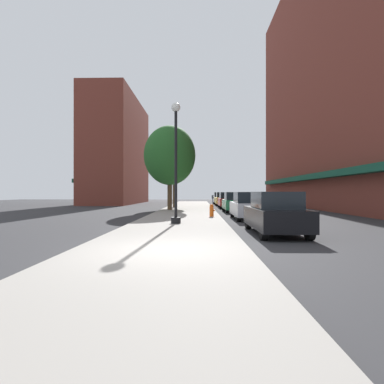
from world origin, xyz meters
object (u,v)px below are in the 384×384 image
at_px(car_yellow, 223,199).
at_px(tree_mid, 170,156).
at_px(tree_near, 175,160).
at_px(car_red, 227,200).
at_px(car_white, 220,198).
at_px(fire_hydrant, 212,210).
at_px(car_green, 235,202).
at_px(car_black, 275,213).
at_px(car_silver, 248,206).
at_px(lamppost, 176,160).
at_px(parking_meter_near, 213,201).

bearing_deg(car_yellow, tree_mid, -113.98).
relative_size(tree_near, car_yellow, 1.61).
bearing_deg(car_red, car_white, 91.71).
relative_size(tree_near, car_white, 1.61).
distance_m(fire_hydrant, car_green, 6.82).
height_order(car_black, car_white, same).
relative_size(tree_mid, car_yellow, 1.70).
xyz_separation_m(car_black, car_red, (0.00, 19.84, 0.00)).
relative_size(car_silver, car_red, 1.00).
distance_m(tree_near, car_green, 8.75).
distance_m(lamppost, car_silver, 5.98).
distance_m(lamppost, car_red, 17.66).
height_order(fire_hydrant, tree_near, tree_near).
xyz_separation_m(lamppost, car_silver, (4.11, 3.63, -2.39)).
height_order(tree_near, car_white, tree_near).
bearing_deg(car_white, tree_mid, -105.31).
bearing_deg(car_black, car_red, 88.91).
bearing_deg(car_yellow, parking_meter_near, -95.87).
distance_m(car_black, car_silver, 6.47).
bearing_deg(car_white, car_black, -87.79).
height_order(lamppost, fire_hydrant, lamppost).
distance_m(car_black, car_yellow, 26.05).
bearing_deg(car_red, car_silver, -88.29).
bearing_deg(tree_mid, car_white, 72.49).
height_order(car_black, car_silver, same).
bearing_deg(car_white, car_yellow, -87.79).
bearing_deg(fire_hydrant, parking_meter_near, 86.60).
height_order(lamppost, car_red, lamppost).
relative_size(fire_hydrant, car_silver, 0.18).
distance_m(tree_mid, car_silver, 10.52).
height_order(car_silver, car_yellow, same).
xyz_separation_m(fire_hydrant, car_green, (2.18, 6.46, 0.29)).
bearing_deg(parking_meter_near, car_white, 84.69).
relative_size(car_black, car_red, 1.00).
relative_size(car_black, car_silver, 1.00).
relative_size(fire_hydrant, car_red, 0.18).
bearing_deg(car_black, car_yellow, 88.91).
bearing_deg(parking_meter_near, car_red, 77.58).
distance_m(tree_mid, car_yellow, 13.46).
bearing_deg(tree_mid, car_green, -9.67).
height_order(car_red, car_yellow, same).
xyz_separation_m(fire_hydrant, car_yellow, (2.18, 18.99, 0.29)).
bearing_deg(car_silver, tree_mid, 123.84).
bearing_deg(car_silver, car_yellow, 89.15).
bearing_deg(car_black, car_silver, 88.91).
bearing_deg(car_red, car_black, -88.29).
relative_size(parking_meter_near, car_white, 0.30).
relative_size(lamppost, car_white, 1.37).
xyz_separation_m(fire_hydrant, tree_near, (-3.26, 11.93, 4.40)).
xyz_separation_m(fire_hydrant, car_white, (2.18, 24.92, 0.29)).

